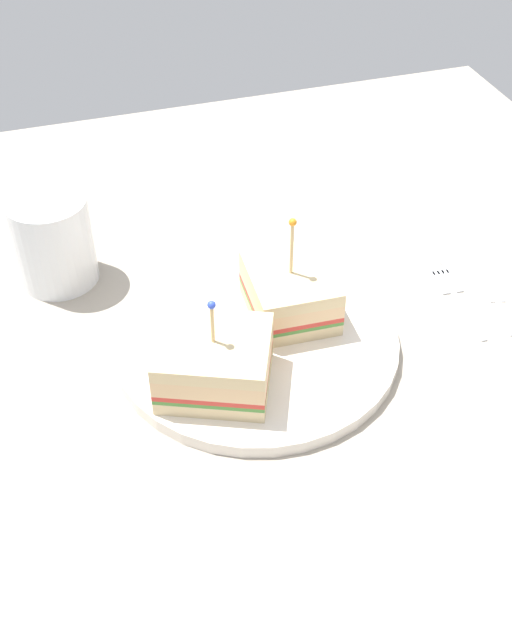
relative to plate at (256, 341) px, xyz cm
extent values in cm
cube|color=#9E9384|center=(0.00, 0.00, -1.63)|extent=(97.80, 97.80, 2.00)
cylinder|color=silver|center=(0.00, 0.00, 0.00)|extent=(26.10, 26.10, 1.27)
cube|color=beige|center=(-2.34, 4.05, 1.25)|extent=(9.16, 7.91, 1.24)
cube|color=#478438|center=(-2.34, 4.05, 2.07)|extent=(9.16, 7.91, 0.40)
cube|color=red|center=(-2.34, 4.05, 2.52)|extent=(9.16, 7.91, 0.50)
cube|color=#E0B784|center=(-2.34, 4.05, 3.45)|extent=(9.16, 7.91, 1.35)
cube|color=beige|center=(-2.34, 4.05, 4.74)|extent=(9.16, 7.91, 1.24)
cylinder|color=tan|center=(-2.34, 4.05, 7.80)|extent=(0.30, 0.30, 6.11)
sphere|color=orange|center=(-2.34, 4.05, 10.85)|extent=(0.70, 0.70, 0.70)
cube|color=beige|center=(4.65, -5.11, 1.26)|extent=(11.05, 11.65, 1.25)
cube|color=#478438|center=(4.65, -5.11, 2.09)|extent=(11.05, 11.65, 0.40)
cube|color=red|center=(4.65, -5.11, 2.54)|extent=(11.05, 11.65, 0.50)
cube|color=#E0B784|center=(4.65, -5.11, 3.59)|extent=(11.05, 11.65, 1.61)
cube|color=beige|center=(4.65, -5.11, 5.02)|extent=(11.05, 11.65, 1.25)
cylinder|color=tan|center=(4.65, -5.11, 7.28)|extent=(0.30, 0.30, 4.51)
sphere|color=blue|center=(4.65, -5.11, 9.54)|extent=(0.70, 0.70, 0.70)
cylinder|color=beige|center=(-15.73, -15.99, 3.17)|extent=(6.91, 6.91, 7.61)
cylinder|color=white|center=(-15.73, -15.99, 4.01)|extent=(7.85, 7.85, 9.29)
cube|color=silver|center=(2.17, 20.80, -0.46)|extent=(7.18, 1.18, 0.35)
cube|color=silver|center=(-3.19, 21.24, -0.46)|extent=(3.77, 2.49, 0.35)
cube|color=silver|center=(-5.32, 22.17, -0.46)|extent=(2.01, 0.34, 0.35)
cube|color=silver|center=(-5.36, 21.67, -0.46)|extent=(2.01, 0.34, 0.35)
cube|color=silver|center=(-5.40, 21.17, -0.46)|extent=(2.01, 0.34, 0.35)
cube|color=silver|center=(-5.44, 20.67, -0.46)|extent=(2.01, 0.34, 0.35)
cube|color=silver|center=(2.73, 24.25, -0.46)|extent=(6.59, 2.16, 0.35)
cube|color=silver|center=(-2.24, 25.47, -0.46)|extent=(7.16, 3.12, 0.24)
camera|label=1|loc=(50.29, -15.77, 49.61)|focal=44.20mm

